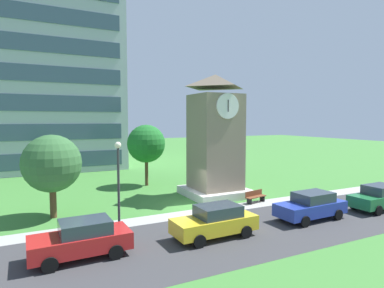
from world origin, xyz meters
name	(u,v)px	position (x,y,z in m)	size (l,w,h in m)	color
ground_plane	(191,206)	(0.00, 0.00, 0.00)	(160.00, 160.00, 0.00)	#3D7A33
street_asphalt	(240,232)	(0.00, -6.08, 0.00)	(120.00, 7.20, 0.01)	#38383A
kerb_strip	(202,212)	(0.00, -1.68, 0.00)	(120.00, 1.60, 0.01)	#9E9E99
office_building	(26,54)	(-10.39, 25.69, 14.40)	(21.94, 14.01, 28.80)	#9EA8B2
clock_tower	(215,142)	(3.20, 2.05, 4.34)	(4.74, 4.74, 9.77)	gray
park_bench	(255,196)	(4.75, -1.24, 0.46)	(1.86, 0.82, 0.88)	brown
street_lamp	(118,175)	(-5.84, -2.75, 3.15)	(0.36, 0.36, 4.97)	#333338
tree_near_tower	(146,144)	(-0.54, 8.37, 3.93)	(3.54, 3.54, 5.72)	#513823
tree_by_building	(52,164)	(-9.00, 1.43, 3.44)	(3.61, 3.61, 5.26)	#513823
parked_car_red	(82,239)	(-8.21, -5.57, 0.86)	(4.39, 2.15, 1.69)	red
parked_car_yellow	(215,221)	(-1.56, -6.06, 0.86)	(4.55, 2.08, 1.69)	gold
parked_car_blue	(311,206)	(5.32, -6.07, 0.86)	(4.62, 2.11, 1.69)	#23389E
parked_car_green	(379,197)	(11.22, -6.54, 0.86)	(4.50, 2.04, 1.69)	#1E6B38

